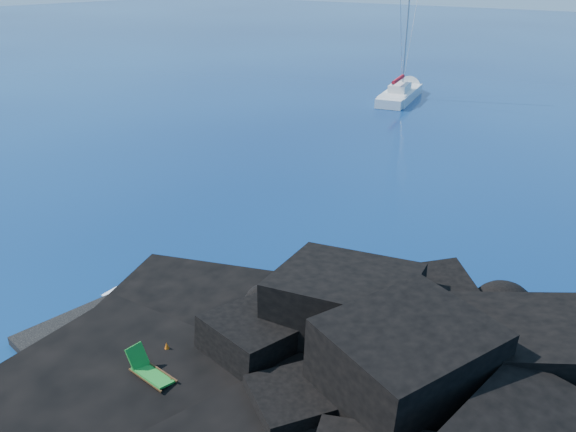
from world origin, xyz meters
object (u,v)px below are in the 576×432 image
deck_chair (152,370)px  sailboat (400,99)px  marker_cone (167,349)px  sunbather (100,326)px

deck_chair → sailboat: bearing=110.1°
deck_chair → marker_cone: deck_chair is taller
deck_chair → marker_cone: size_ratio=3.33×
sailboat → sunbather: bearing=-90.6°
sailboat → deck_chair: (15.08, -46.92, 0.97)m
deck_chair → marker_cone: (-0.84, 1.34, -0.35)m
deck_chair → marker_cone: bearing=124.4°
sailboat → marker_cone: 47.75m
marker_cone → sunbather: bearing=-169.8°
sailboat → sunbather: 47.45m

